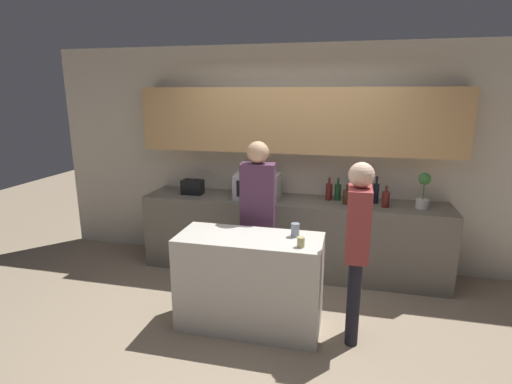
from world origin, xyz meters
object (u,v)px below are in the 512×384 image
(microwave, at_px, (258,186))
(bottle_1, at_px, (338,192))
(bottle_2, at_px, (347,197))
(person_center, at_px, (357,239))
(bottle_4, at_px, (365,198))
(cup_1, at_px, (301,242))
(bottle_3, at_px, (358,196))
(person_left, at_px, (258,208))
(bottle_5, at_px, (376,193))
(bottle_6, at_px, (386,199))
(toaster, at_px, (193,187))
(potted_plant, at_px, (424,191))
(cup_0, at_px, (295,230))
(bottle_0, at_px, (329,191))

(microwave, bearing_deg, bottle_1, 7.75)
(bottle_2, height_order, person_center, person_center)
(microwave, height_order, bottle_4, microwave)
(cup_1, bearing_deg, microwave, 116.61)
(bottle_3, distance_m, person_left, 1.25)
(bottle_4, xyz_separation_m, bottle_5, (0.12, 0.13, 0.03))
(bottle_1, bearing_deg, bottle_2, -55.94)
(bottle_4, distance_m, bottle_6, 0.22)
(bottle_4, distance_m, person_left, 1.28)
(toaster, distance_m, person_left, 1.25)
(bottle_1, bearing_deg, potted_plant, -7.84)
(bottle_3, height_order, cup_0, bottle_3)
(toaster, distance_m, bottle_6, 2.30)
(bottle_5, relative_size, person_left, 0.19)
(potted_plant, bearing_deg, bottle_3, 177.68)
(bottle_1, height_order, cup_1, bottle_1)
(potted_plant, distance_m, bottle_1, 0.93)
(bottle_1, relative_size, bottle_6, 1.08)
(microwave, bearing_deg, bottle_5, 4.08)
(potted_plant, bearing_deg, bottle_4, -176.80)
(toaster, distance_m, bottle_5, 2.21)
(microwave, xyz_separation_m, bottle_4, (1.25, -0.03, -0.06))
(person_left, bearing_deg, bottle_6, -157.85)
(bottle_2, distance_m, bottle_5, 0.35)
(bottle_0, bearing_deg, cup_1, -95.06)
(toaster, xyz_separation_m, bottle_6, (2.30, -0.05, 0.00))
(microwave, xyz_separation_m, bottle_1, (0.94, 0.13, -0.05))
(potted_plant, relative_size, person_left, 0.24)
(bottle_1, xyz_separation_m, bottle_6, (0.53, -0.18, -0.01))
(toaster, xyz_separation_m, person_center, (2.00, -1.26, -0.05))
(bottle_1, distance_m, person_left, 1.15)
(bottle_4, xyz_separation_m, person_left, (-1.07, -0.70, 0.01))
(potted_plant, bearing_deg, bottle_2, -177.86)
(bottle_5, relative_size, cup_1, 3.68)
(bottle_5, relative_size, cup_0, 2.62)
(bottle_0, relative_size, bottle_3, 1.13)
(bottle_6, bearing_deg, bottle_0, 164.84)
(bottle_3, bearing_deg, microwave, -178.56)
(bottle_6, xyz_separation_m, cup_0, (-0.85, -1.11, -0.05))
(cup_0, relative_size, cup_1, 1.41)
(bottle_1, height_order, bottle_2, bottle_1)
(bottle_2, distance_m, bottle_4, 0.20)
(bottle_1, height_order, bottle_5, bottle_5)
(cup_0, relative_size, person_center, 0.07)
(bottle_0, xyz_separation_m, bottle_5, (0.53, -0.02, 0.02))
(bottle_4, bearing_deg, cup_1, -111.65)
(bottle_0, height_order, person_left, person_left)
(bottle_2, xyz_separation_m, bottle_3, (0.12, 0.06, 0.00))
(bottle_1, xyz_separation_m, bottle_3, (0.23, -0.10, -0.01))
(cup_1, bearing_deg, person_center, 17.76)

